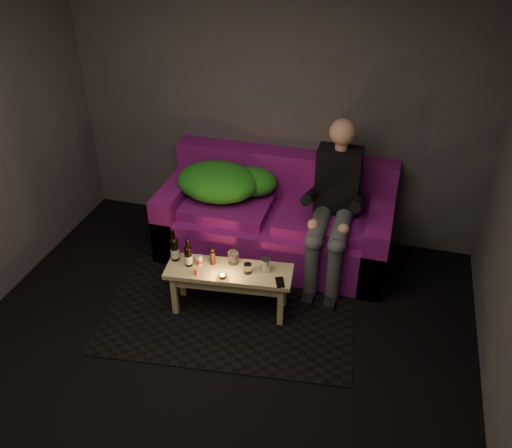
{
  "coord_description": "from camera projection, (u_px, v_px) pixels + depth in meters",
  "views": [
    {
      "loc": [
        1.14,
        -2.44,
        3.15
      ],
      "look_at": [
        0.03,
        1.47,
        0.5
      ],
      "focal_mm": 38.0,
      "sensor_mm": 36.0,
      "label": 1
    }
  ],
  "objects": [
    {
      "name": "salt_shaker",
      "position": [
        200.0,
        260.0,
        4.45
      ],
      "size": [
        0.04,
        0.04,
        0.09
      ],
      "primitive_type": "cylinder",
      "rotation": [
        0.0,
        0.0,
        0.02
      ],
      "color": "silver",
      "rests_on": "coffee_table"
    },
    {
      "name": "red_lighter",
      "position": [
        195.0,
        273.0,
        4.38
      ],
      "size": [
        0.04,
        0.07,
        0.01
      ],
      "primitive_type": "cube",
      "rotation": [
        0.0,
        0.0,
        0.42
      ],
      "color": "red",
      "rests_on": "coffee_table"
    },
    {
      "name": "floor",
      "position": [
        197.0,
        387.0,
        3.95
      ],
      "size": [
        4.5,
        4.5,
        0.0
      ],
      "primitive_type": "plane",
      "color": "black",
      "rests_on": "ground"
    },
    {
      "name": "coffee_table",
      "position": [
        229.0,
        277.0,
        4.46
      ],
      "size": [
        1.07,
        0.45,
        0.42
      ],
      "rotation": [
        0.0,
        0.0,
        0.12
      ],
      "color": "tan",
      "rests_on": "rug"
    },
    {
      "name": "beer_bottle_b",
      "position": [
        188.0,
        256.0,
        4.42
      ],
      "size": [
        0.06,
        0.06,
        0.25
      ],
      "color": "black",
      "rests_on": "coffee_table"
    },
    {
      "name": "tealight",
      "position": [
        223.0,
        276.0,
        4.32
      ],
      "size": [
        0.05,
        0.05,
        0.04
      ],
      "color": "white",
      "rests_on": "coffee_table"
    },
    {
      "name": "pepper_mill",
      "position": [
        213.0,
        258.0,
        4.45
      ],
      "size": [
        0.05,
        0.05,
        0.12
      ],
      "primitive_type": "cylinder",
      "rotation": [
        0.0,
        0.0,
        -0.01
      ],
      "color": "black",
      "rests_on": "coffee_table"
    },
    {
      "name": "person",
      "position": [
        334.0,
        201.0,
        4.71
      ],
      "size": [
        0.39,
        0.89,
        1.43
      ],
      "color": "black",
      "rests_on": "sofa"
    },
    {
      "name": "room",
      "position": [
        208.0,
        155.0,
        3.43
      ],
      "size": [
        4.5,
        4.5,
        4.5
      ],
      "color": "silver",
      "rests_on": "ground"
    },
    {
      "name": "rug",
      "position": [
        232.0,
        305.0,
        4.69
      ],
      "size": [
        2.24,
        1.75,
        0.01
      ],
      "primitive_type": "cube",
      "rotation": [
        0.0,
        0.0,
        0.12
      ],
      "color": "black",
      "rests_on": "floor"
    },
    {
      "name": "steel_cup",
      "position": [
        266.0,
        265.0,
        4.38
      ],
      "size": [
        0.1,
        0.1,
        0.12
      ],
      "primitive_type": "cylinder",
      "rotation": [
        0.0,
        0.0,
        -0.14
      ],
      "color": "silver",
      "rests_on": "coffee_table"
    },
    {
      "name": "beer_bottle_a",
      "position": [
        175.0,
        249.0,
        4.48
      ],
      "size": [
        0.07,
        0.07,
        0.29
      ],
      "color": "black",
      "rests_on": "coffee_table"
    },
    {
      "name": "sofa",
      "position": [
        276.0,
        221.0,
        5.2
      ],
      "size": [
        2.14,
        0.96,
        0.92
      ],
      "color": "#7C1180",
      "rests_on": "floor"
    },
    {
      "name": "tumbler_back",
      "position": [
        233.0,
        258.0,
        4.47
      ],
      "size": [
        0.12,
        0.12,
        0.11
      ],
      "primitive_type": "cylinder",
      "rotation": [
        0.0,
        0.0,
        0.41
      ],
      "color": "white",
      "rests_on": "coffee_table"
    },
    {
      "name": "tumbler_front",
      "position": [
        248.0,
        268.0,
        4.36
      ],
      "size": [
        0.08,
        0.08,
        0.08
      ],
      "primitive_type": "cylinder",
      "rotation": [
        0.0,
        0.0,
        0.12
      ],
      "color": "white",
      "rests_on": "coffee_table"
    },
    {
      "name": "green_blanket",
      "position": [
        224.0,
        181.0,
        5.11
      ],
      "size": [
        0.94,
        0.64,
        0.32
      ],
      "color": "#30921A",
      "rests_on": "sofa"
    },
    {
      "name": "smartphone",
      "position": [
        280.0,
        282.0,
        4.28
      ],
      "size": [
        0.11,
        0.14,
        0.01
      ],
      "primitive_type": "cube",
      "rotation": [
        0.0,
        0.0,
        0.37
      ],
      "color": "black",
      "rests_on": "coffee_table"
    }
  ]
}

